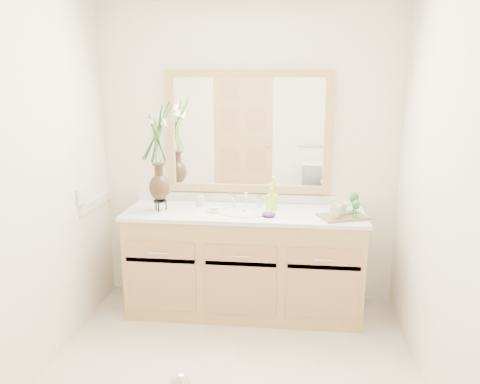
# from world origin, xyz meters

# --- Properties ---
(wall_back) EXTENTS (2.40, 0.02, 2.40)m
(wall_back) POSITION_xyz_m (0.00, 1.30, 1.20)
(wall_back) COLOR white
(wall_back) RESTS_ON floor
(wall_front) EXTENTS (2.40, 0.02, 2.40)m
(wall_front) POSITION_xyz_m (0.00, -1.30, 1.20)
(wall_front) COLOR white
(wall_front) RESTS_ON floor
(wall_left) EXTENTS (0.02, 2.60, 2.40)m
(wall_left) POSITION_xyz_m (-1.20, 0.00, 1.20)
(wall_left) COLOR white
(wall_left) RESTS_ON floor
(wall_right) EXTENTS (0.02, 2.60, 2.40)m
(wall_right) POSITION_xyz_m (1.20, 0.00, 1.20)
(wall_right) COLOR white
(wall_right) RESTS_ON floor
(vanity) EXTENTS (1.80, 0.55, 0.80)m
(vanity) POSITION_xyz_m (0.00, 1.01, 0.40)
(vanity) COLOR tan
(vanity) RESTS_ON floor
(counter) EXTENTS (1.84, 0.57, 0.03)m
(counter) POSITION_xyz_m (0.00, 1.01, 0.82)
(counter) COLOR white
(counter) RESTS_ON vanity
(sink) EXTENTS (0.38, 0.34, 0.23)m
(sink) POSITION_xyz_m (0.00, 1.00, 0.78)
(sink) COLOR white
(sink) RESTS_ON counter
(mirror) EXTENTS (1.32, 0.04, 0.97)m
(mirror) POSITION_xyz_m (0.00, 1.28, 1.41)
(mirror) COLOR white
(mirror) RESTS_ON wall_back
(switch_plate) EXTENTS (0.02, 0.12, 0.12)m
(switch_plate) POSITION_xyz_m (-1.19, 0.76, 0.98)
(switch_plate) COLOR white
(switch_plate) RESTS_ON wall_left
(door) EXTENTS (0.80, 0.03, 2.00)m
(door) POSITION_xyz_m (-0.30, -1.29, 1.00)
(door) COLOR tan
(door) RESTS_ON floor
(flower_vase) EXTENTS (0.19, 0.19, 0.76)m
(flower_vase) POSITION_xyz_m (-0.65, 0.98, 1.35)
(flower_vase) COLOR black
(flower_vase) RESTS_ON counter
(tumbler) EXTENTS (0.07, 0.07, 0.08)m
(tumbler) POSITION_xyz_m (-0.37, 1.13, 0.87)
(tumbler) COLOR beige
(tumbler) RESTS_ON counter
(soap_dish) EXTENTS (0.11, 0.11, 0.04)m
(soap_dish) POSITION_xyz_m (-0.23, 0.98, 0.84)
(soap_dish) COLOR beige
(soap_dish) RESTS_ON counter
(soap_bottle) EXTENTS (0.09, 0.09, 0.16)m
(soap_bottle) POSITION_xyz_m (0.20, 1.09, 0.91)
(soap_bottle) COLOR #B2E936
(soap_bottle) RESTS_ON counter
(purple_dish) EXTENTS (0.13, 0.11, 0.04)m
(purple_dish) POSITION_xyz_m (0.19, 0.89, 0.85)
(purple_dish) COLOR #4D246C
(purple_dish) RESTS_ON counter
(tray) EXTENTS (0.39, 0.33, 0.02)m
(tray) POSITION_xyz_m (0.74, 0.92, 0.84)
(tray) COLOR brown
(tray) RESTS_ON counter
(mug_left) EXTENTS (0.12, 0.11, 0.10)m
(mug_left) POSITION_xyz_m (0.67, 0.86, 0.90)
(mug_left) COLOR beige
(mug_left) RESTS_ON tray
(mug_right) EXTENTS (0.12, 0.11, 0.10)m
(mug_right) POSITION_xyz_m (0.73, 0.96, 0.89)
(mug_right) COLOR beige
(mug_right) RESTS_ON tray
(goblet_front) EXTENTS (0.06, 0.06, 0.13)m
(goblet_front) POSITION_xyz_m (0.82, 0.88, 0.93)
(goblet_front) COLOR #28782E
(goblet_front) RESTS_ON tray
(goblet_back) EXTENTS (0.07, 0.07, 0.16)m
(goblet_back) POSITION_xyz_m (0.82, 1.01, 0.95)
(goblet_back) COLOR #28782E
(goblet_back) RESTS_ON tray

